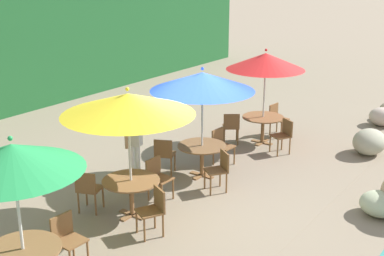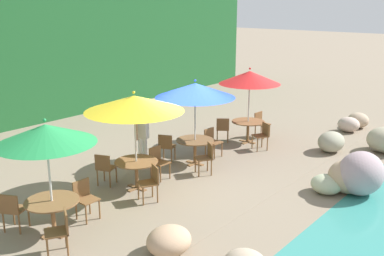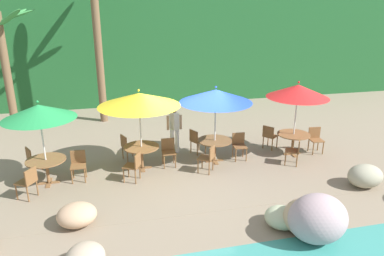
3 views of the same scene
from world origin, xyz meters
name	(u,v)px [view 2 (image 2 of 3)]	position (x,y,z in m)	size (l,w,h in m)	color
ground_plane	(183,175)	(0.00, 0.00, 0.00)	(120.00, 120.00, 0.00)	gray
terrace_deck	(183,175)	(0.00, 0.00, 0.00)	(18.00, 5.20, 0.01)	gray
foliage_backdrop	(3,45)	(0.00, 9.00, 3.00)	(28.00, 2.40, 6.00)	#1E5628
rock_seawall	(317,180)	(1.20, -3.37, 0.36)	(16.65, 3.39, 1.08)	tan
umbrella_green	(46,134)	(-4.15, -0.08, 2.14)	(1.96, 1.96, 2.46)	silver
dining_table_green	(52,206)	(-4.15, -0.08, 0.61)	(1.10, 1.10, 0.74)	brown
chair_green_seaward	(85,196)	(-3.29, -0.01, 0.51)	(0.43, 0.44, 0.87)	brown
chair_green_inland	(12,209)	(-4.62, 0.63, 0.51)	(0.57, 0.57, 0.87)	brown
chair_green_left	(61,229)	(-4.49, -0.86, 0.51)	(0.58, 0.58, 0.87)	brown
umbrella_yellow	(134,104)	(-1.43, 0.31, 2.23)	(2.45, 2.45, 2.54)	silver
dining_table_yellow	(136,166)	(-1.43, 0.31, 0.61)	(1.10, 1.10, 0.74)	brown
chair_yellow_seaward	(158,160)	(-0.58, 0.38, 0.51)	(0.43, 0.44, 0.87)	brown
chair_yellow_inland	(105,167)	(-1.83, 1.06, 0.51)	(0.55, 0.55, 0.87)	brown
chair_yellow_left	(151,181)	(-1.72, -0.50, 0.51)	(0.57, 0.56, 0.87)	brown
umbrella_blue	(195,90)	(0.93, 0.32, 2.20)	(2.29, 2.29, 2.52)	silver
dining_table_blue	(195,144)	(0.93, 0.32, 0.61)	(1.10, 1.10, 0.74)	brown
chair_blue_seaward	(212,140)	(1.78, 0.35, 0.51)	(0.45, 0.45, 0.87)	brown
chair_blue_inland	(166,146)	(0.49, 1.05, 0.51)	(0.56, 0.56, 0.87)	brown
chair_blue_left	(206,156)	(0.51, -0.43, 0.51)	(0.59, 0.59, 0.87)	brown
umbrella_red	(250,77)	(3.69, 0.27, 2.22)	(2.03, 2.03, 2.54)	silver
dining_table_red	(248,125)	(3.69, 0.27, 0.61)	(1.10, 1.10, 0.74)	brown
chair_red_seaward	(261,122)	(4.55, 0.29, 0.51)	(0.45, 0.46, 0.87)	brown
chair_red_inland	(223,128)	(3.11, 0.90, 0.51)	(0.59, 0.59, 0.87)	brown
chair_red_left	(263,134)	(3.34, -0.51, 0.51)	(0.58, 0.58, 0.87)	brown
waiter_in_white	(142,134)	(-0.20, 1.34, 0.99)	(0.52, 0.38, 1.70)	white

